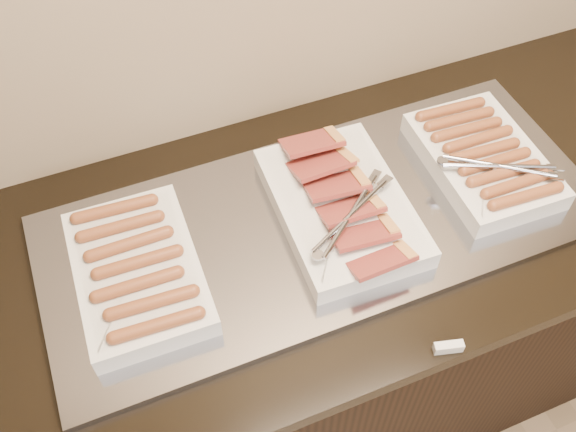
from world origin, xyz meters
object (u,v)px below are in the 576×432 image
(warming_tray, at_px, (323,222))
(dish_center, at_px, (341,206))
(counter, at_px, (319,323))
(dish_left, at_px, (138,271))
(dish_right, at_px, (484,159))

(warming_tray, xyz_separation_m, dish_center, (0.04, -0.00, 0.04))
(counter, height_order, dish_left, dish_left)
(dish_center, height_order, dish_right, dish_center)
(warming_tray, bearing_deg, counter, 0.00)
(counter, distance_m, dish_left, 0.65)
(dish_left, bearing_deg, dish_right, 1.20)
(counter, distance_m, dish_right, 0.63)
(counter, bearing_deg, warming_tray, 180.00)
(dish_center, relative_size, dish_right, 1.17)
(counter, height_order, warming_tray, warming_tray)
(counter, relative_size, warming_tray, 1.72)
(counter, xyz_separation_m, dish_right, (0.38, -0.00, 0.50))
(dish_right, bearing_deg, counter, -178.70)
(dish_center, bearing_deg, dish_right, 2.17)
(counter, height_order, dish_center, dish_center)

